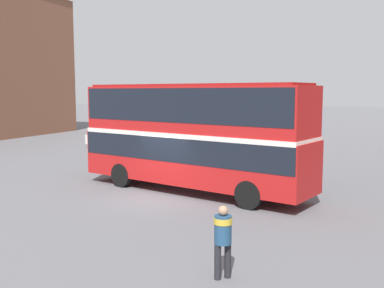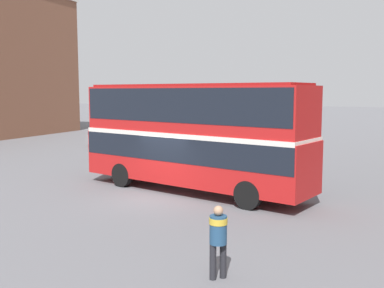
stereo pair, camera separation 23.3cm
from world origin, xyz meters
The scene contains 5 objects.
ground_plane centered at (0.00, 0.00, 0.00)m, with size 240.00×240.00×0.00m, color slate.
double_decker_bus centered at (0.93, 1.85, 2.71)m, with size 11.09×5.11×4.71m.
pedestrian_foreground centered at (5.05, -6.42, 1.08)m, with size 0.61×0.61×1.76m.
parked_car_kerb_near centered at (-5.86, 9.88, 0.72)m, with size 4.18×2.39×1.43m.
parked_car_kerb_far centered at (-10.60, 14.05, 0.74)m, with size 4.38×2.17×1.45m.
Camera 1 is at (8.18, -16.13, 4.40)m, focal length 42.00 mm.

